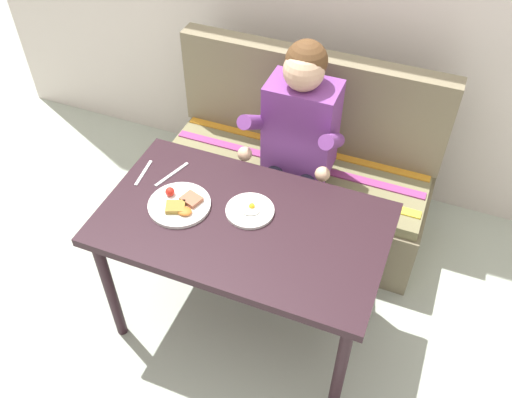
{
  "coord_description": "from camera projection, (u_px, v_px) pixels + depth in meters",
  "views": [
    {
      "loc": [
        0.63,
        -1.43,
        2.41
      ],
      "look_at": [
        0.0,
        0.15,
        0.72
      ],
      "focal_mm": 38.85,
      "sensor_mm": 36.0,
      "label": 1
    }
  ],
  "objects": [
    {
      "name": "plate_eggs",
      "position": [
        250.0,
        210.0,
        2.32
      ],
      "size": [
        0.21,
        0.21,
        0.04
      ],
      "color": "white",
      "rests_on": "table"
    },
    {
      "name": "fork",
      "position": [
        144.0,
        173.0,
        2.5
      ],
      "size": [
        0.03,
        0.17,
        0.0
      ],
      "primitive_type": "cube",
      "rotation": [
        0.0,
        0.0,
        0.11
      ],
      "color": "silver",
      "rests_on": "table"
    },
    {
      "name": "ground_plane",
      "position": [
        245.0,
        319.0,
        2.81
      ],
      "size": [
        8.0,
        8.0,
        0.0
      ],
      "primitive_type": "plane",
      "color": "#AAB4A4"
    },
    {
      "name": "couch",
      "position": [
        297.0,
        176.0,
        3.08
      ],
      "size": [
        1.44,
        0.56,
        1.0
      ],
      "color": "#756A51",
      "rests_on": "ground"
    },
    {
      "name": "person",
      "position": [
        296.0,
        138.0,
        2.66
      ],
      "size": [
        0.45,
        0.61,
        1.21
      ],
      "color": "#77398B",
      "rests_on": "ground"
    },
    {
      "name": "table",
      "position": [
        243.0,
        234.0,
        2.35
      ],
      "size": [
        1.2,
        0.7,
        0.73
      ],
      "color": "black",
      "rests_on": "ground"
    },
    {
      "name": "knife",
      "position": [
        172.0,
        174.0,
        2.49
      ],
      "size": [
        0.08,
        0.19,
        0.0
      ],
      "primitive_type": "cube",
      "rotation": [
        0.0,
        0.0,
        -0.32
      ],
      "color": "silver",
      "rests_on": "table"
    },
    {
      "name": "plate_breakfast",
      "position": [
        180.0,
        204.0,
        2.34
      ],
      "size": [
        0.27,
        0.27,
        0.05
      ],
      "color": "white",
      "rests_on": "table"
    }
  ]
}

